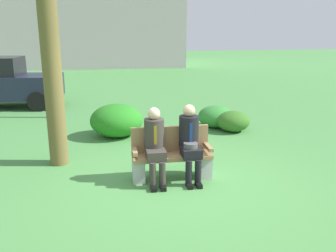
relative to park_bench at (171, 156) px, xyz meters
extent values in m
plane|color=#478643|center=(0.13, -0.28, -0.40)|extent=(80.00, 80.00, 0.00)
cube|color=#99754C|center=(0.00, -0.05, 0.02)|extent=(1.37, 0.44, 0.07)
cube|color=#99754C|center=(0.00, 0.14, 0.28)|extent=(1.37, 0.06, 0.45)
cube|color=#99754C|center=(-0.65, -0.05, 0.15)|extent=(0.08, 0.44, 0.06)
cube|color=#99754C|center=(0.65, -0.05, 0.15)|extent=(0.08, 0.44, 0.06)
cube|color=#B6B6B6|center=(-0.59, -0.05, -0.21)|extent=(0.20, 0.37, 0.38)
cube|color=#B6B6B6|center=(0.59, -0.05, -0.21)|extent=(0.20, 0.37, 0.38)
cube|color=#38332D|center=(-0.30, -0.22, 0.13)|extent=(0.32, 0.38, 0.16)
cylinder|color=#38332D|center=(-0.38, -0.41, -0.17)|extent=(0.11, 0.11, 0.45)
cylinder|color=#38332D|center=(-0.22, -0.41, -0.17)|extent=(0.11, 0.11, 0.45)
cube|color=black|center=(-0.38, -0.47, -0.36)|extent=(0.09, 0.22, 0.07)
cube|color=black|center=(-0.22, -0.47, -0.36)|extent=(0.09, 0.22, 0.07)
cylinder|color=#38332D|center=(-0.30, -0.03, 0.44)|extent=(0.34, 0.34, 0.51)
cube|color=olive|center=(-0.30, -0.20, 0.46)|extent=(0.05, 0.01, 0.32)
sphere|color=beige|center=(-0.30, -0.03, 0.78)|extent=(0.21, 0.21, 0.21)
cube|color=black|center=(0.30, -0.22, 0.13)|extent=(0.32, 0.38, 0.16)
cylinder|color=black|center=(0.22, -0.41, -0.17)|extent=(0.11, 0.11, 0.45)
cylinder|color=black|center=(0.38, -0.41, -0.17)|extent=(0.11, 0.11, 0.45)
cube|color=black|center=(0.22, -0.47, -0.36)|extent=(0.09, 0.22, 0.07)
cube|color=black|center=(0.38, -0.47, -0.36)|extent=(0.09, 0.22, 0.07)
cylinder|color=black|center=(0.30, -0.03, 0.45)|extent=(0.34, 0.34, 0.53)
cube|color=navy|center=(0.30, -0.20, 0.47)|extent=(0.05, 0.01, 0.34)
sphere|color=tan|center=(0.30, -0.03, 0.81)|extent=(0.21, 0.21, 0.21)
cylinder|color=#4E4E4E|center=(0.29, -0.24, 0.26)|extent=(0.24, 0.24, 0.09)
cylinder|color=brown|center=(-2.04, 1.04, 1.64)|extent=(0.35, 0.35, 4.07)
ellipsoid|color=#317F32|center=(1.77, 3.14, -0.10)|extent=(0.94, 0.86, 0.59)
ellipsoid|color=#346923|center=(2.10, 2.68, -0.13)|extent=(0.85, 0.78, 0.53)
ellipsoid|color=#267D20|center=(-0.87, 2.72, 0.00)|extent=(1.28, 1.18, 0.80)
cube|color=#1E2338|center=(-4.59, 6.85, 0.30)|extent=(4.01, 1.85, 0.76)
cylinder|color=black|center=(-3.17, 7.52, -0.08)|extent=(0.65, 0.19, 0.64)
cylinder|color=black|center=(-3.28, 5.97, -0.08)|extent=(0.65, 0.19, 0.64)
cylinder|color=black|center=(-2.83, 5.05, 1.40)|extent=(0.10, 0.10, 3.59)
camera|label=1|loc=(-1.05, -5.80, 2.13)|focal=38.14mm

